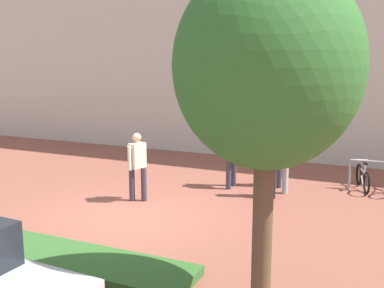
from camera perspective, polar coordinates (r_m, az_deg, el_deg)
The scene contains 9 objects.
ground_plane at distance 10.50m, azimuth -8.14°, elevation -8.96°, with size 60.00×60.00×0.00m, color brown.
building_facade at distance 17.05m, azimuth 5.84°, elevation 15.58°, with size 28.00×1.20×10.00m, color beige.
planter_strip at distance 9.18m, azimuth -21.02°, elevation -11.99°, with size 7.00×1.10×0.16m, color #336028.
tree_sidewalk at distance 6.05m, azimuth 9.40°, elevation 9.39°, with size 2.48×2.48×4.77m.
bollard_steel at distance 12.23m, azimuth 11.61°, elevation -4.05°, with size 0.16×0.16×0.90m, color #ADADB2.
person_suited_navy at distance 11.71m, azimuth 9.74°, elevation -1.95°, with size 0.59×0.34×1.72m.
person_shirt_white at distance 11.32m, azimuth -6.86°, elevation -2.31°, with size 0.42×0.59×1.72m.
person_shirt_blue at distance 12.76m, azimuth 10.64°, elevation -0.96°, with size 0.61×0.37×1.72m.
person_casual_tan at distance 12.47m, azimuth 4.96°, elevation -1.08°, with size 0.52×0.50×1.72m.
Camera 1 is at (5.30, -8.36, 3.49)m, focal length 42.57 mm.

